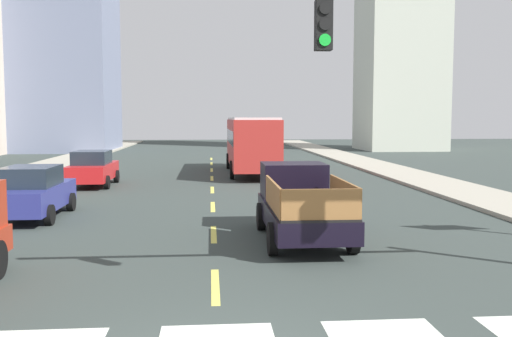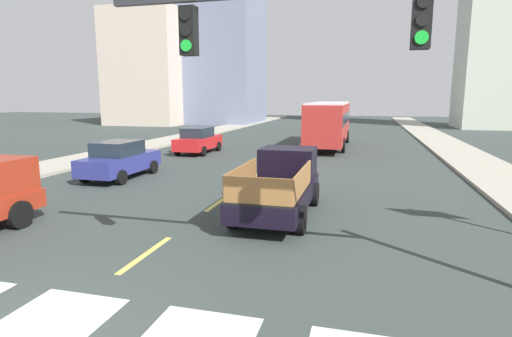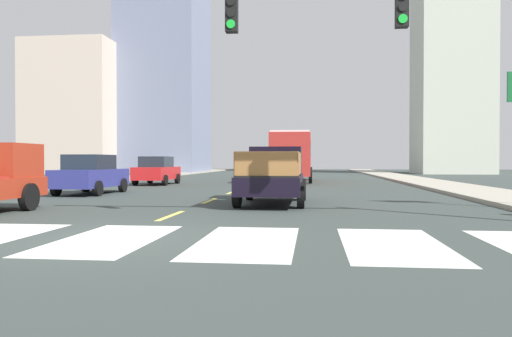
{
  "view_description": "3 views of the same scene",
  "coord_description": "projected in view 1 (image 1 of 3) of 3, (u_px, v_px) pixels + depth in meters",
  "views": [
    {
      "loc": [
        -0.08,
        -6.9,
        3.29
      ],
      "look_at": [
        1.83,
        16.68,
        1.18
      ],
      "focal_mm": 39.73,
      "sensor_mm": 36.0,
      "label": 1
    },
    {
      "loc": [
        4.92,
        -4.28,
        3.7
      ],
      "look_at": [
        0.88,
        10.93,
        0.95
      ],
      "focal_mm": 28.69,
      "sensor_mm": 36.0,
      "label": 2
    },
    {
      "loc": [
        3.71,
        -8.83,
        1.44
      ],
      "look_at": [
        1.38,
        11.8,
        1.13
      ],
      "focal_mm": 35.12,
      "sensor_mm": 36.0,
      "label": 3
    }
  ],
  "objects": [
    {
      "name": "sidewalk_right",
      "position": [
        454.0,
        189.0,
        25.9
      ],
      "size": [
        3.21,
        110.0,
        0.15
      ],
      "primitive_type": "cube",
      "color": "#A6A08F",
      "rests_on": "ground"
    },
    {
      "name": "lane_dash_0",
      "position": [
        215.0,
        286.0,
        11.12
      ],
      "size": [
        0.16,
        2.4,
        0.01
      ],
      "primitive_type": "cube",
      "color": "#DCD254",
      "rests_on": "ground"
    },
    {
      "name": "lane_dash_1",
      "position": [
        214.0,
        234.0,
        16.09
      ],
      "size": [
        0.16,
        2.4,
        0.01
      ],
      "primitive_type": "cube",
      "color": "#DCD254",
      "rests_on": "ground"
    },
    {
      "name": "lane_dash_2",
      "position": [
        213.0,
        207.0,
        21.05
      ],
      "size": [
        0.16,
        2.4,
        0.01
      ],
      "primitive_type": "cube",
      "color": "#DCD254",
      "rests_on": "ground"
    },
    {
      "name": "lane_dash_3",
      "position": [
        212.0,
        190.0,
        26.01
      ],
      "size": [
        0.16,
        2.4,
        0.01
      ],
      "primitive_type": "cube",
      "color": "#DCD254",
      "rests_on": "ground"
    },
    {
      "name": "lane_dash_4",
      "position": [
        212.0,
        178.0,
        30.98
      ],
      "size": [
        0.16,
        2.4,
        0.01
      ],
      "primitive_type": "cube",
      "color": "#DCD254",
      "rests_on": "ground"
    },
    {
      "name": "lane_dash_5",
      "position": [
        212.0,
        170.0,
        35.94
      ],
      "size": [
        0.16,
        2.4,
        0.01
      ],
      "primitive_type": "cube",
      "color": "#DCD254",
      "rests_on": "ground"
    },
    {
      "name": "lane_dash_6",
      "position": [
        211.0,
        164.0,
        40.91
      ],
      "size": [
        0.16,
        2.4,
        0.01
      ],
      "primitive_type": "cube",
      "color": "#DCD254",
      "rests_on": "ground"
    },
    {
      "name": "lane_dash_7",
      "position": [
        211.0,
        159.0,
        45.87
      ],
      "size": [
        0.16,
        2.4,
        0.01
      ],
      "primitive_type": "cube",
      "color": "#DCD254",
      "rests_on": "ground"
    },
    {
      "name": "pickup_stakebed",
      "position": [
        300.0,
        204.0,
        15.61
      ],
      "size": [
        2.18,
        5.2,
        1.96
      ],
      "rotation": [
        0.0,
        0.0,
        -0.03
      ],
      "color": "black",
      "rests_on": "ground"
    },
    {
      "name": "city_bus",
      "position": [
        251.0,
        141.0,
        33.53
      ],
      "size": [
        2.72,
        10.8,
        3.32
      ],
      "rotation": [
        0.0,
        0.0,
        -0.0
      ],
      "color": "#B12B26",
      "rests_on": "ground"
    },
    {
      "name": "sedan_near_right",
      "position": [
        93.0,
        168.0,
        27.43
      ],
      "size": [
        2.02,
        4.4,
        1.72
      ],
      "rotation": [
        0.0,
        0.0,
        0.01
      ],
      "color": "red",
      "rests_on": "ground"
    },
    {
      "name": "sedan_near_left",
      "position": [
        32.0,
        192.0,
        18.61
      ],
      "size": [
        2.02,
        4.4,
        1.72
      ],
      "rotation": [
        0.0,
        0.0,
        0.01
      ],
      "color": "navy",
      "rests_on": "ground"
    },
    {
      "name": "block_mid_left",
      "position": [
        64.0,
        12.0,
        56.15
      ],
      "size": [
        9.38,
        10.8,
        27.5
      ],
      "primitive_type": "cube",
      "color": "slate",
      "rests_on": "ground"
    }
  ]
}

